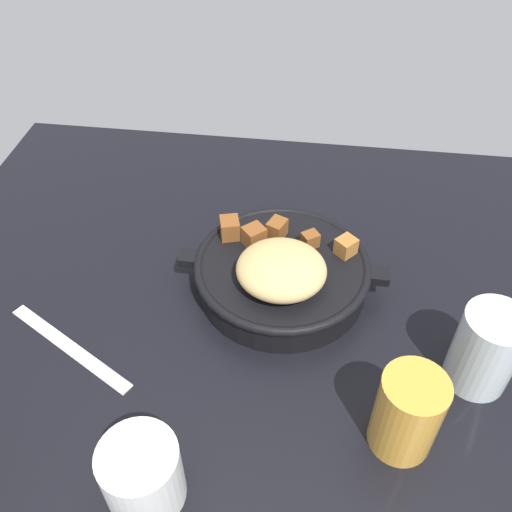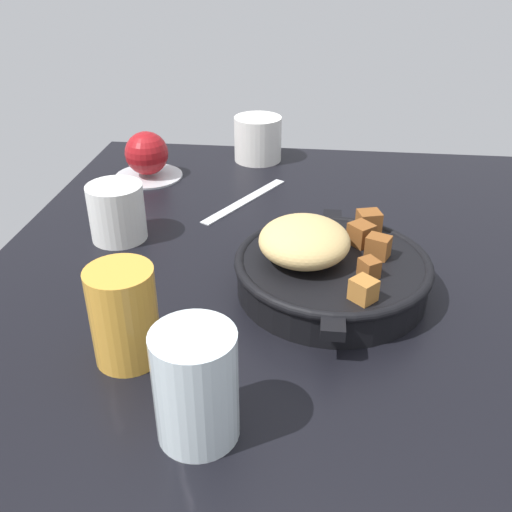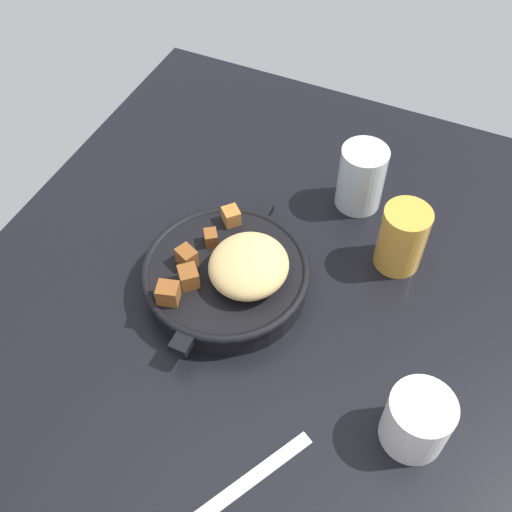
{
  "view_description": "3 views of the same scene",
  "coord_description": "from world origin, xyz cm",
  "px_view_note": "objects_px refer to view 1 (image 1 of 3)",
  "views": [
    {
      "loc": [
        -3.94,
        45.62,
        53.67
      ],
      "look_at": [
        2.36,
        -1.75,
        7.47
      ],
      "focal_mm": 38.97,
      "sensor_mm": 36.0,
      "label": 1
    },
    {
      "loc": [
        -57.33,
        -1.79,
        36.94
      ],
      "look_at": [
        -4.13,
        4.25,
        6.12
      ],
      "focal_mm": 40.09,
      "sensor_mm": 36.0,
      "label": 2
    },
    {
      "loc": [
        42.81,
        20.1,
        68.67
      ],
      "look_at": [
        -3.73,
        -1.13,
        5.01
      ],
      "focal_mm": 43.2,
      "sensor_mm": 36.0,
      "label": 3
    }
  ],
  "objects_px": {
    "cast_iron_skillet": "(282,271)",
    "white_creamer_pitcher": "(142,475)",
    "water_glass_tall": "(486,349)",
    "butter_knife": "(69,347)",
    "juice_glass_amber": "(407,413)"
  },
  "relations": [
    {
      "from": "juice_glass_amber",
      "to": "water_glass_tall",
      "type": "xyz_separation_m",
      "value": [
        -0.09,
        -0.09,
        0.0
      ]
    },
    {
      "from": "butter_knife",
      "to": "juice_glass_amber",
      "type": "relative_size",
      "value": 1.99
    },
    {
      "from": "cast_iron_skillet",
      "to": "juice_glass_amber",
      "type": "xyz_separation_m",
      "value": [
        -0.14,
        0.19,
        0.02
      ]
    },
    {
      "from": "juice_glass_amber",
      "to": "water_glass_tall",
      "type": "relative_size",
      "value": 0.98
    },
    {
      "from": "cast_iron_skillet",
      "to": "white_creamer_pitcher",
      "type": "bearing_deg",
      "value": 70.42
    },
    {
      "from": "cast_iron_skillet",
      "to": "white_creamer_pitcher",
      "type": "height_order",
      "value": "cast_iron_skillet"
    },
    {
      "from": "water_glass_tall",
      "to": "cast_iron_skillet",
      "type": "bearing_deg",
      "value": -24.76
    },
    {
      "from": "cast_iron_skillet",
      "to": "water_glass_tall",
      "type": "height_order",
      "value": "water_glass_tall"
    },
    {
      "from": "butter_knife",
      "to": "white_creamer_pitcher",
      "type": "xyz_separation_m",
      "value": [
        -0.14,
        0.16,
        0.04
      ]
    },
    {
      "from": "butter_knife",
      "to": "water_glass_tall",
      "type": "height_order",
      "value": "water_glass_tall"
    },
    {
      "from": "water_glass_tall",
      "to": "butter_knife",
      "type": "bearing_deg",
      "value": 2.64
    },
    {
      "from": "butter_knife",
      "to": "white_creamer_pitcher",
      "type": "distance_m",
      "value": 0.21
    },
    {
      "from": "water_glass_tall",
      "to": "juice_glass_amber",
      "type": "bearing_deg",
      "value": 44.9
    },
    {
      "from": "white_creamer_pitcher",
      "to": "water_glass_tall",
      "type": "bearing_deg",
      "value": -151.85
    },
    {
      "from": "white_creamer_pitcher",
      "to": "cast_iron_skillet",
      "type": "bearing_deg",
      "value": -109.58
    }
  ]
}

